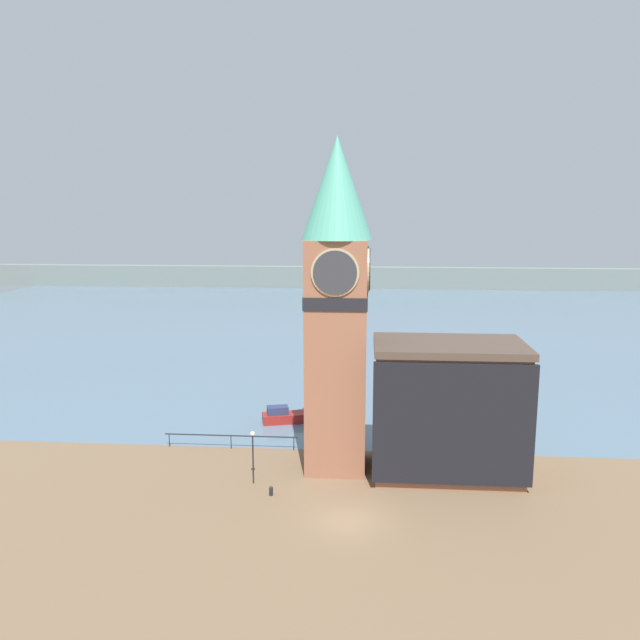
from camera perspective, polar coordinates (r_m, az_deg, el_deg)
ground_plane at (r=39.46m, az=2.53°, el=-17.89°), size 160.00×160.00×0.00m
water at (r=107.50m, az=3.78°, el=0.23°), size 160.00×120.00×0.00m
far_shoreline at (r=146.76m, az=3.97°, el=3.90°), size 180.00×3.00×5.00m
pier_railing at (r=50.02m, az=-8.14°, el=-10.53°), size 10.50×0.08×1.09m
clock_tower at (r=43.29m, az=1.54°, el=2.01°), size 4.85×4.85×23.35m
pier_building at (r=44.94m, az=11.58°, el=-7.93°), size 10.50×6.64×9.45m
boat_near at (r=55.49m, az=-3.26°, el=-8.76°), size 4.40×2.53×1.47m
mooring_bollard_near at (r=42.46m, az=-4.49°, el=-15.27°), size 0.27×0.27×0.62m
lamp_post at (r=43.33m, az=-6.16°, el=-11.46°), size 0.32×0.32×3.72m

